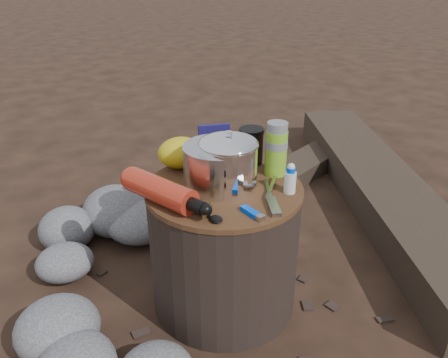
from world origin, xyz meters
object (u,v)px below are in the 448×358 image
object	(u,v)px
log_main	(381,188)
fuel_bottle	(160,191)
camping_pot	(228,162)
thermos	(276,149)
stump	(224,247)
travel_mug	(251,146)

from	to	relation	value
log_main	fuel_bottle	size ratio (longest dim) A/B	6.04
camping_pot	thermos	size ratio (longest dim) A/B	1.01
log_main	camping_pot	world-z (taller)	camping_pot
stump	camping_pot	distance (m)	0.31
fuel_bottle	travel_mug	distance (m)	0.40
camping_pot	fuel_bottle	world-z (taller)	camping_pot
stump	camping_pot	bearing A→B (deg)	-49.79
thermos	travel_mug	bearing A→B (deg)	112.22
thermos	camping_pot	bearing A→B (deg)	-163.66
thermos	travel_mug	size ratio (longest dim) A/B	1.44
camping_pot	thermos	distance (m)	0.19
fuel_bottle	camping_pot	bearing A→B (deg)	-27.07
fuel_bottle	travel_mug	bearing A→B (deg)	-5.49
stump	thermos	size ratio (longest dim) A/B	2.80
camping_pot	travel_mug	xyz separation A→B (m)	(0.13, 0.16, -0.03)
camping_pot	fuel_bottle	distance (m)	0.22
log_main	thermos	world-z (taller)	thermos
log_main	thermos	size ratio (longest dim) A/B	10.88
log_main	travel_mug	world-z (taller)	travel_mug
log_main	travel_mug	distance (m)	0.94
travel_mug	camping_pot	bearing A→B (deg)	-129.84
stump	travel_mug	xyz separation A→B (m)	(0.15, 0.15, 0.29)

